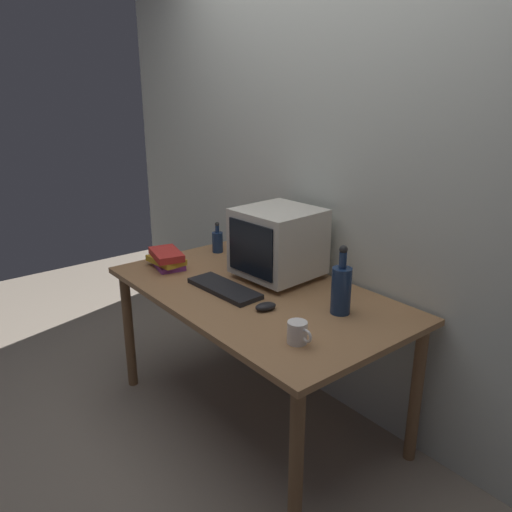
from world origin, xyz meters
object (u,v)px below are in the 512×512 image
computer_mouse (266,306)px  metal_canister (252,246)px  bottle_short (218,241)px  bottle_tall (341,288)px  mug (298,333)px  book_stack (167,259)px  crt_monitor (278,243)px  keyboard (224,288)px

computer_mouse → metal_canister: 0.72m
metal_canister → bottle_short: bearing=-159.2°
bottle_tall → mug: bottle_tall is taller
book_stack → crt_monitor: bearing=37.1°
bottle_tall → bottle_short: size_ratio=1.69×
bottle_tall → bottle_short: bottle_tall is taller
book_stack → computer_mouse: bearing=5.1°
mug → metal_canister: size_ratio=0.80×
bottle_short → metal_canister: bearing=20.8°
computer_mouse → book_stack: size_ratio=0.38×
computer_mouse → bottle_tall: (0.23, 0.24, 0.10)m
bottle_tall → mug: size_ratio=2.64×
bottle_tall → mug: 0.36m
crt_monitor → bottle_short: bearing=-179.9°
book_stack → metal_canister: bearing=69.2°
book_stack → keyboard: bearing=6.7°
mug → metal_canister: bearing=151.6°
crt_monitor → keyboard: bearing=-95.5°
bottle_short → keyboard: bearing=-31.6°
book_stack → metal_canister: 0.50m
book_stack → metal_canister: (0.18, 0.46, 0.02)m
keyboard → metal_canister: bearing=122.6°
mug → metal_canister: (-0.91, 0.49, 0.03)m
keyboard → bottle_tall: size_ratio=1.33×
mug → crt_monitor: bearing=145.3°
keyboard → book_stack: 0.47m
computer_mouse → metal_canister: bearing=160.1°
book_stack → mug: (1.08, -0.03, -0.01)m
bottle_short → crt_monitor: bearing=0.1°
keyboard → mug: size_ratio=3.50×
bottle_short → book_stack: bearing=-81.9°
bottle_tall → metal_canister: (-0.82, 0.15, -0.04)m
crt_monitor → metal_canister: crt_monitor is taller
keyboard → metal_canister: (-0.29, 0.41, 0.06)m
book_stack → mug: 1.09m
bottle_tall → book_stack: (-1.00, -0.31, -0.07)m
bottle_tall → computer_mouse: bearing=-133.3°
computer_mouse → mug: mug is taller
bottle_short → metal_canister: size_ratio=1.25×
bottle_short → book_stack: size_ratio=0.71×
keyboard → metal_canister: metal_canister is taller
computer_mouse → bottle_tall: bottle_tall is taller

